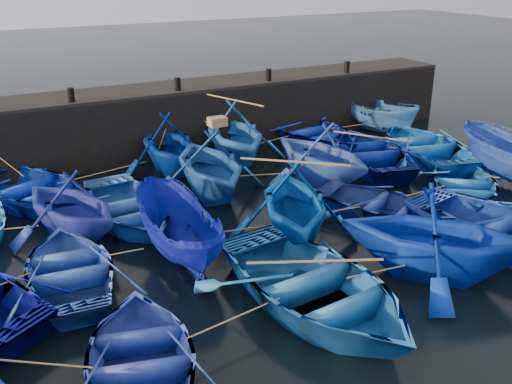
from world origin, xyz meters
name	(u,v)px	position (x,y,z in m)	size (l,w,h in m)	color
ground	(313,257)	(0.00, 0.00, 0.00)	(120.00, 120.00, 0.00)	black
quay_wall	(172,120)	(0.00, 10.50, 1.25)	(26.00, 2.50, 2.50)	black
quay_top	(170,88)	(0.00, 10.50, 2.56)	(26.00, 2.50, 0.12)	black
bollard_1	(71,95)	(-4.00, 9.60, 2.87)	(0.24, 0.24, 0.50)	black
bollard_2	(178,84)	(0.00, 9.60, 2.87)	(0.24, 0.24, 0.50)	black
bollard_3	(268,75)	(4.00, 9.60, 2.87)	(0.24, 0.24, 0.50)	black
bollard_4	(347,67)	(8.00, 9.60, 2.87)	(0.24, 0.24, 0.50)	black
boat_1	(29,188)	(-6.05, 7.21, 0.54)	(3.76, 5.25, 1.09)	#0527A6
boat_2	(169,143)	(-1.07, 7.94, 1.11)	(3.63, 4.21, 2.21)	navy
boat_3	(234,132)	(1.56, 7.90, 1.20)	(3.93, 4.56, 2.40)	blue
boat_4	(312,132)	(5.44, 8.35, 0.56)	(3.87, 5.41, 1.12)	navy
boat_5	(380,116)	(8.98, 8.28, 0.81)	(1.58, 4.18, 1.62)	#275B95
boat_7	(70,203)	(-5.33, 4.17, 1.04)	(3.39, 3.94, 2.07)	#202E99
boat_8	(129,206)	(-3.63, 4.43, 0.51)	(3.50, 4.89, 1.01)	blue
boat_9	(210,162)	(-0.69, 5.09, 1.19)	(3.89, 4.51, 2.38)	#174C99
boat_10	(321,152)	(3.19, 4.39, 1.14)	(3.72, 4.32, 2.27)	blue
boat_11	(370,151)	(5.95, 5.12, 0.55)	(3.79, 5.29, 1.10)	navy
boat_12	(425,145)	(8.30, 4.68, 0.56)	(3.90, 5.45, 1.13)	blue
boat_14	(70,268)	(-5.91, 1.60, 0.45)	(3.13, 4.37, 0.91)	#2449A8
boat_15	(177,231)	(-3.21, 1.53, 0.84)	(1.63, 4.32, 1.67)	#081185
boat_16	(294,201)	(0.14, 1.24, 1.11)	(3.65, 4.23, 2.23)	#0346A9
boat_17	(383,204)	(3.22, 1.06, 0.45)	(3.09, 4.32, 0.90)	navy
boat_18	(464,184)	(6.68, 1.13, 0.45)	(3.09, 4.32, 0.90)	blue
boat_21	(142,357)	(-5.40, -2.43, 0.45)	(3.13, 4.38, 0.91)	navy
boat_22	(314,286)	(-1.34, -2.05, 0.60)	(4.11, 5.74, 1.19)	#1659A0
boat_23	(436,233)	(2.02, -2.23, 1.20)	(3.94, 4.57, 2.41)	#0429A7
boat_24	(509,229)	(4.86, -2.10, 0.59)	(4.09, 5.72, 1.19)	#1536AA
wooden_crate	(217,122)	(-0.39, 5.09, 2.52)	(0.55, 0.43, 0.28)	olive
mooring_ropes	(223,171)	(-0.28, 4.94, 0.88)	(18.43, 12.01, 2.10)	tan
loose_oars	(303,153)	(1.58, 3.05, 1.76)	(9.54, 12.03, 1.36)	#99724C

